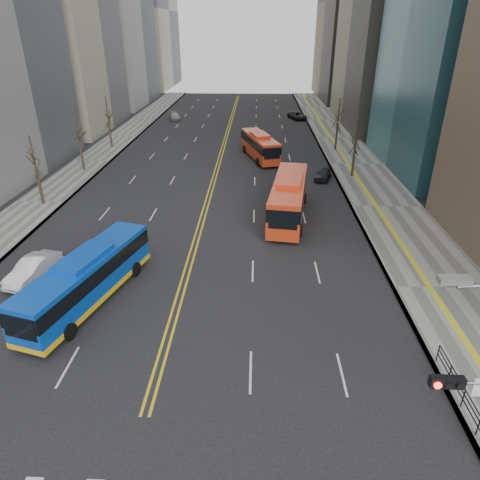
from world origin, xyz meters
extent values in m
cube|color=slate|center=(17.50, 45.00, 0.07)|extent=(7.00, 130.00, 0.15)
cube|color=slate|center=(-16.50, 45.00, 0.07)|extent=(5.00, 130.00, 0.15)
cube|color=gold|center=(-0.20, 55.00, 0.01)|extent=(0.15, 100.00, 0.01)
cube|color=gold|center=(0.20, 55.00, 0.01)|extent=(0.15, 100.00, 0.01)
cube|color=gray|center=(-29.00, 125.00, 20.00)|extent=(18.00, 30.00, 40.00)
cube|color=brown|center=(29.00, 103.00, 21.00)|extent=(18.00, 30.00, 42.00)
cube|color=black|center=(11.00, 2.00, 5.50)|extent=(1.10, 0.28, 0.38)
cylinder|color=#FF190C|center=(10.65, 1.84, 5.50)|extent=(0.24, 0.08, 0.24)
cylinder|color=black|center=(11.00, 1.84, 5.50)|extent=(0.24, 0.08, 0.24)
cylinder|color=black|center=(11.35, 1.84, 5.50)|extent=(0.24, 0.08, 0.24)
cube|color=#999993|center=(10.40, 2.00, 9.30)|extent=(0.90, 0.35, 0.18)
cube|color=black|center=(14.30, 6.00, 1.15)|extent=(0.04, 6.00, 0.04)
cylinder|color=black|center=(14.30, 4.50, 0.65)|extent=(0.06, 0.06, 1.00)
cylinder|color=black|center=(14.30, 6.00, 0.65)|extent=(0.06, 0.06, 1.00)
cylinder|color=black|center=(14.30, 7.50, 0.65)|extent=(0.06, 0.06, 1.00)
cylinder|color=black|center=(14.30, 9.00, 0.65)|extent=(0.06, 0.06, 1.00)
cylinder|color=#32291E|center=(-16.00, 30.00, 1.80)|extent=(0.28, 0.28, 3.60)
cylinder|color=#32291E|center=(-16.00, 41.00, 2.00)|extent=(0.28, 0.28, 4.00)
cylinder|color=#32291E|center=(-16.00, 52.00, 1.90)|extent=(0.28, 0.28, 3.80)
cylinder|color=#32291E|center=(16.00, 40.00, 1.75)|extent=(0.28, 0.28, 3.50)
cylinder|color=#32291E|center=(16.00, 52.00, 1.88)|extent=(0.28, 0.28, 3.75)
cube|color=#0C44BB|center=(-5.57, 13.93, 1.67)|extent=(5.24, 11.44, 2.64)
cube|color=black|center=(-5.57, 13.93, 2.21)|extent=(5.30, 11.48, 0.96)
cube|color=#0C44BB|center=(-5.57, 13.93, 3.09)|extent=(2.85, 4.28, 0.40)
cube|color=#FFBA0D|center=(-5.57, 13.93, 0.55)|extent=(5.30, 11.48, 0.35)
cylinder|color=black|center=(-7.65, 10.78, 0.50)|extent=(0.56, 1.04, 1.00)
cylinder|color=black|center=(-5.40, 10.16, 0.50)|extent=(0.56, 1.04, 1.00)
cylinder|color=black|center=(-5.74, 17.70, 0.50)|extent=(0.56, 1.04, 1.00)
cylinder|color=black|center=(-3.49, 17.08, 0.50)|extent=(0.56, 1.04, 1.00)
cube|color=red|center=(7.80, 27.87, 1.89)|extent=(4.31, 12.05, 3.08)
cube|color=black|center=(7.80, 27.87, 2.48)|extent=(4.37, 12.08, 1.10)
cube|color=red|center=(7.80, 27.87, 3.53)|extent=(2.70, 4.39, 0.40)
cylinder|color=black|center=(5.94, 24.32, 0.50)|extent=(0.44, 1.03, 1.00)
cylinder|color=black|center=(8.60, 23.94, 0.50)|extent=(0.44, 1.03, 1.00)
cylinder|color=black|center=(7.00, 31.79, 0.50)|extent=(0.44, 1.03, 1.00)
cylinder|color=black|center=(9.66, 31.41, 0.50)|extent=(0.44, 1.03, 1.00)
cube|color=red|center=(5.27, 47.44, 1.68)|extent=(5.19, 10.59, 2.66)
cube|color=black|center=(5.27, 47.44, 2.22)|extent=(5.25, 10.62, 0.96)
cube|color=red|center=(5.27, 47.44, 3.11)|extent=(2.83, 4.01, 0.40)
cylinder|color=black|center=(5.08, 43.93, 0.50)|extent=(0.57, 1.04, 1.00)
cylinder|color=black|center=(7.33, 44.59, 0.50)|extent=(0.57, 1.04, 1.00)
cylinder|color=black|center=(3.20, 50.28, 0.50)|extent=(0.57, 1.04, 1.00)
cylinder|color=black|center=(5.45, 50.94, 0.50)|extent=(0.57, 1.04, 1.00)
imported|color=white|center=(-10.38, 16.39, 0.75)|extent=(2.53, 4.82, 1.51)
imported|color=black|center=(12.50, 38.96, 0.65)|extent=(2.63, 4.08, 1.29)
imported|color=#9B9CA1|center=(-10.70, 73.71, 0.63)|extent=(2.88, 4.68, 1.27)
imported|color=black|center=(12.50, 74.83, 0.67)|extent=(3.84, 5.32, 1.35)
camera|label=1|loc=(4.79, -8.41, 15.62)|focal=32.00mm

